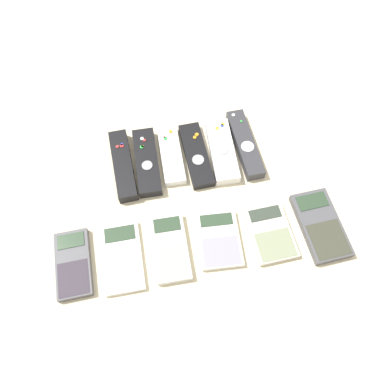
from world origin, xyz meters
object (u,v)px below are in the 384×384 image
object	(u,v)px
remote_1	(147,162)
calculator_5	(320,225)
remote_2	(171,155)
remote_3	(196,155)
remote_4	(222,151)
calculator_4	(271,233)
remote_5	(245,144)
calculator_3	(219,239)
calculator_0	(73,264)
remote_0	(123,165)
calculator_1	(122,257)
calculator_2	(170,248)

from	to	relation	value
remote_1	calculator_5	xyz separation A→B (m)	(0.34, -0.21, -0.00)
remote_2	calculator_5	size ratio (longest dim) A/B	0.95
remote_3	remote_4	xyz separation A→B (m)	(0.06, -0.00, 0.00)
remote_3	calculator_4	world-z (taller)	remote_3
remote_5	calculator_3	xyz separation A→B (m)	(-0.10, -0.22, -0.01)
remote_1	remote_4	xyz separation A→B (m)	(0.17, 0.00, 0.00)
remote_2	calculator_4	size ratio (longest dim) A/B	1.19
remote_4	calculator_0	size ratio (longest dim) A/B	1.19
remote_5	calculator_0	xyz separation A→B (m)	(-0.40, -0.22, -0.00)
remote_0	calculator_0	size ratio (longest dim) A/B	1.28
calculator_0	remote_5	bearing A→B (deg)	26.48
calculator_0	calculator_5	world-z (taller)	calculator_5
remote_1	calculator_1	xyz separation A→B (m)	(-0.07, -0.21, -0.01)
remote_2	calculator_4	world-z (taller)	remote_2
remote_5	calculator_2	distance (m)	0.30
calculator_1	calculator_4	size ratio (longest dim) A/B	1.14
remote_0	calculator_3	world-z (taller)	remote_0
calculator_0	calculator_4	distance (m)	0.40
remote_3	calculator_5	world-z (taller)	same
remote_4	calculator_4	distance (m)	0.22
remote_2	calculator_5	world-z (taller)	same
calculator_3	remote_1	bearing A→B (deg)	123.90
calculator_0	calculator_3	bearing A→B (deg)	-1.95
remote_1	calculator_5	bearing A→B (deg)	-31.90
remote_2	remote_4	distance (m)	0.12
remote_1	calculator_2	xyz separation A→B (m)	(0.02, -0.21, -0.00)
remote_1	calculator_0	bearing A→B (deg)	-128.70
remote_3	calculator_0	size ratio (longest dim) A/B	1.23
calculator_3	remote_4	bearing A→B (deg)	79.73
remote_5	calculator_0	world-z (taller)	remote_5
remote_0	remote_5	distance (m)	0.28
remote_3	calculator_4	size ratio (longest dim) A/B	1.35
remote_1	calculator_2	bearing A→B (deg)	-83.28
remote_4	calculator_2	xyz separation A→B (m)	(-0.15, -0.21, -0.00)
remote_2	remote_3	xyz separation A→B (m)	(0.06, -0.01, 0.00)
remote_1	calculator_3	xyz separation A→B (m)	(0.12, -0.21, -0.00)
calculator_2	calculator_5	bearing A→B (deg)	-0.35
remote_2	calculator_1	world-z (taller)	remote_2
remote_3	calculator_5	bearing A→B (deg)	-46.46
remote_4	calculator_2	world-z (taller)	remote_4
remote_1	remote_3	distance (m)	0.11
remote_1	calculator_1	size ratio (longest dim) A/B	1.17
calculator_0	calculator_1	xyz separation A→B (m)	(0.10, -0.00, -0.00)
calculator_2	remote_4	bearing A→B (deg)	54.74
calculator_2	calculator_4	distance (m)	0.21
remote_2	remote_4	bearing A→B (deg)	-5.06
remote_3	remote_5	world-z (taller)	remote_5
remote_5	calculator_4	bearing A→B (deg)	-92.48
remote_2	remote_5	distance (m)	0.17
calculator_1	calculator_4	distance (m)	0.31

